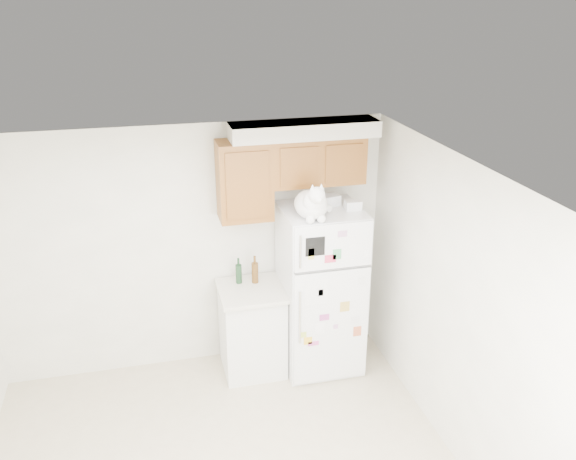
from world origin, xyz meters
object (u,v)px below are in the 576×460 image
object	(u,v)px
refrigerator	(321,290)
bottle_amber	(255,269)
storage_box_front	(353,205)
storage_box_back	(330,200)
bottle_green	(239,271)
base_counter	(252,328)
cat	(312,204)

from	to	relation	value
refrigerator	bottle_amber	size ratio (longest dim) A/B	5.94
storage_box_front	bottle_amber	bearing A→B (deg)	168.12
storage_box_back	bottle_green	bearing A→B (deg)	158.64
storage_box_back	bottle_green	world-z (taller)	storage_box_back
refrigerator	bottle_green	bearing A→B (deg)	164.66
refrigerator	bottle_green	xyz separation A→B (m)	(-0.78, 0.22, 0.20)
refrigerator	storage_box_back	bearing A→B (deg)	45.92
base_counter	bottle_green	world-z (taller)	bottle_green
base_counter	storage_box_front	distance (m)	1.61
storage_box_front	bottle_amber	world-z (taller)	storage_box_front
base_counter	storage_box_back	world-z (taller)	storage_box_back
cat	storage_box_front	xyz separation A→B (m)	(0.44, 0.13, -0.10)
refrigerator	base_counter	size ratio (longest dim) A/B	1.85
storage_box_back	base_counter	bearing A→B (deg)	167.99
storage_box_back	storage_box_front	bearing A→B (deg)	-59.97
refrigerator	cat	bearing A→B (deg)	-128.80
base_counter	cat	xyz separation A→B (m)	(0.53, -0.27, 1.38)
storage_box_back	bottle_green	size ratio (longest dim) A/B	0.68
refrigerator	storage_box_back	distance (m)	0.91
bottle_amber	cat	bearing A→B (deg)	-39.14
refrigerator	base_counter	world-z (taller)	refrigerator
bottle_amber	refrigerator	bearing A→B (deg)	-16.43
base_counter	cat	bearing A→B (deg)	-26.95
bottle_amber	storage_box_back	bearing A→B (deg)	-5.92
refrigerator	cat	world-z (taller)	cat
storage_box_back	bottle_amber	xyz separation A→B (m)	(-0.73, 0.08, -0.69)
cat	refrigerator	bearing A→B (deg)	51.20
storage_box_front	bottle_amber	size ratio (longest dim) A/B	0.52
refrigerator	storage_box_back	size ratio (longest dim) A/B	9.44
cat	bottle_amber	xyz separation A→B (m)	(-0.47, 0.38, -0.78)
base_counter	bottle_amber	xyz separation A→B (m)	(0.06, 0.11, 0.60)
refrigerator	storage_box_front	bearing A→B (deg)	-13.56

